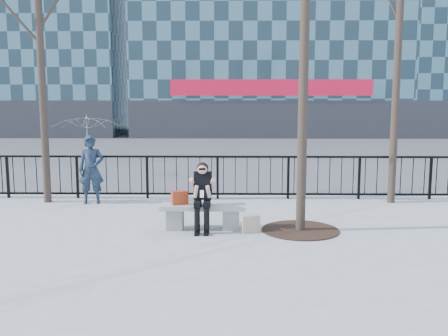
{
  "coord_description": "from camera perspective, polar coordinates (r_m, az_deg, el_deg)",
  "views": [
    {
      "loc": [
        0.57,
        -9.55,
        2.56
      ],
      "look_at": [
        0.4,
        0.8,
        1.1
      ],
      "focal_mm": 40.0,
      "sensor_mm": 36.0,
      "label": 1
    }
  ],
  "objects": [
    {
      "name": "ground",
      "position": [
        9.91,
        -2.41,
        -6.96
      ],
      "size": [
        120.0,
        120.0,
        0.0
      ],
      "primitive_type": "plane",
      "color": "gray",
      "rests_on": "ground"
    },
    {
      "name": "seated_woman",
      "position": [
        9.6,
        -2.49,
        -3.34
      ],
      "size": [
        0.5,
        0.64,
        1.34
      ],
      "color": "black",
      "rests_on": "ground"
    },
    {
      "name": "shopping_bag",
      "position": [
        9.61,
        3.04,
        -6.41
      ],
      "size": [
        0.37,
        0.23,
        0.33
      ],
      "primitive_type": "cube",
      "rotation": [
        0.0,
        0.0,
        0.31
      ],
      "color": "beige",
      "rests_on": "ground"
    },
    {
      "name": "handbag",
      "position": [
        9.82,
        -5.09,
        -3.4
      ],
      "size": [
        0.35,
        0.25,
        0.26
      ],
      "primitive_type": "cube",
      "rotation": [
        0.0,
        0.0,
        0.36
      ],
      "color": "#A23013",
      "rests_on": "bench_main"
    },
    {
      "name": "street_surface",
      "position": [
        24.69,
        -0.38,
        2.08
      ],
      "size": [
        60.0,
        23.0,
        0.01
      ],
      "primitive_type": "cube",
      "color": "#474747",
      "rests_on": "ground"
    },
    {
      "name": "standing_man",
      "position": [
        12.52,
        -14.93,
        -0.18
      ],
      "size": [
        0.66,
        0.49,
        1.67
      ],
      "primitive_type": "imported",
      "rotation": [
        0.0,
        0.0,
        0.16
      ],
      "color": "black",
      "rests_on": "ground"
    },
    {
      "name": "bench_main",
      "position": [
        9.83,
        -2.42,
        -5.26
      ],
      "size": [
        1.65,
        0.46,
        0.49
      ],
      "color": "gray",
      "rests_on": "ground"
    },
    {
      "name": "tree_grate",
      "position": [
        9.88,
        8.71,
        -7.01
      ],
      "size": [
        1.5,
        1.5,
        0.02
      ],
      "primitive_type": "cylinder",
      "color": "black",
      "rests_on": "ground"
    },
    {
      "name": "vendor_umbrella",
      "position": [
        16.98,
        -15.33,
        2.52
      ],
      "size": [
        2.74,
        2.77,
        2.03
      ],
      "primitive_type": "imported",
      "rotation": [
        0.0,
        0.0,
        0.27
      ],
      "color": "gold",
      "rests_on": "ground"
    },
    {
      "name": "railing",
      "position": [
        12.73,
        -1.64,
        -1.05
      ],
      "size": [
        14.0,
        0.06,
        1.1
      ],
      "color": "black",
      "rests_on": "ground"
    }
  ]
}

